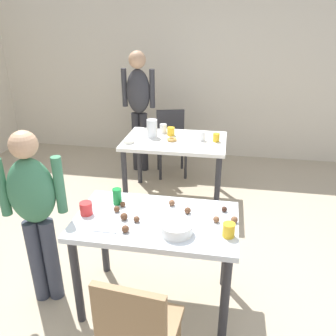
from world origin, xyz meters
TOP-DOWN VIEW (x-y plane):
  - ground_plane at (0.00, 0.00)m, footprint 6.40×6.40m
  - wall_back at (0.00, 3.20)m, footprint 6.40×0.10m
  - dining_table_near at (-0.04, -0.04)m, footprint 1.13×0.67m
  - dining_table_far at (-0.16, 1.63)m, footprint 1.15×0.78m
  - chair_near_table at (0.01, -0.75)m, footprint 0.44×0.44m
  - chair_far_table at (-0.33, 2.38)m, footprint 0.49×0.49m
  - person_girl_near at (-0.88, -0.14)m, footprint 0.45×0.28m
  - person_adult_far at (-0.77, 2.39)m, footprint 0.45×0.22m
  - mixing_bowl at (0.13, -0.19)m, footprint 0.21×0.21m
  - soda_can at (-0.36, 0.11)m, footprint 0.07×0.07m
  - fork_near at (-0.33, -0.26)m, footprint 0.17×0.02m
  - cup_near_0 at (-0.53, -0.07)m, footprint 0.09×0.09m
  - cup_near_1 at (0.46, -0.16)m, footprint 0.08×0.08m
  - cake_ball_0 at (0.43, 0.14)m, footprint 0.04×0.04m
  - cake_ball_1 at (-0.16, -0.11)m, footprint 0.04×0.04m
  - cake_ball_2 at (-0.31, 0.08)m, footprint 0.04×0.04m
  - cake_ball_3 at (-0.25, -0.09)m, footprint 0.05×0.05m
  - cake_ball_4 at (0.17, 0.07)m, footprint 0.05×0.05m
  - cake_ball_5 at (0.38, -0.01)m, footprint 0.04×0.04m
  - cake_ball_6 at (0.50, -0.00)m, footprint 0.05×0.05m
  - cake_ball_7 at (0.05, 0.16)m, footprint 0.05×0.05m
  - cake_ball_8 at (-0.20, -0.23)m, footprint 0.05×0.05m
  - cake_ball_9 at (-0.33, 0.00)m, footprint 0.04×0.04m
  - pitcher_far at (-0.44, 1.67)m, footprint 0.12×0.12m
  - cup_far_0 at (-0.34, 1.85)m, footprint 0.08×0.08m
  - cup_far_1 at (0.14, 1.65)m, footprint 0.07×0.07m
  - cup_far_2 at (0.30, 1.64)m, footprint 0.07×0.07m
  - cup_far_3 at (-0.23, 1.77)m, footprint 0.09×0.09m
  - donut_far_0 at (-0.19, 1.58)m, footprint 0.11×0.11m
  - donut_far_1 at (-0.65, 1.43)m, footprint 0.12×0.12m
  - donut_far_2 at (-0.51, 1.95)m, footprint 0.11×0.11m

SIDE VIEW (x-z plane):
  - ground_plane at x=0.00m, z-range 0.00..0.00m
  - chair_near_table at x=0.01m, z-range 0.06..0.93m
  - chair_far_table at x=-0.33m, z-range 0.06..0.93m
  - dining_table_near at x=-0.04m, z-range 0.26..1.01m
  - dining_table_far at x=-0.16m, z-range 0.27..1.02m
  - fork_near at x=-0.33m, z-range 0.75..0.76m
  - donut_far_0 at x=-0.19m, z-range 0.75..0.78m
  - donut_far_2 at x=-0.51m, z-range 0.75..0.78m
  - donut_far_1 at x=-0.65m, z-range 0.75..0.79m
  - cake_ball_0 at x=0.43m, z-range 0.75..0.79m
  - cake_ball_2 at x=-0.31m, z-range 0.75..0.79m
  - cake_ball_1 at x=-0.16m, z-range 0.75..0.79m
  - cake_ball_5 at x=0.38m, z-range 0.75..0.79m
  - cake_ball_9 at x=-0.33m, z-range 0.75..0.79m
  - cake_ball_7 at x=0.05m, z-range 0.75..0.80m
  - cake_ball_4 at x=0.17m, z-range 0.75..0.80m
  - cake_ball_6 at x=0.50m, z-range 0.75..0.80m
  - cake_ball_8 at x=-0.20m, z-range 0.75..0.80m
  - cake_ball_3 at x=-0.25m, z-range 0.75..0.80m
  - mixing_bowl at x=0.13m, z-range 0.75..0.82m
  - cup_near_0 at x=-0.53m, z-range 0.75..0.84m
  - cup_far_2 at x=0.30m, z-range 0.75..0.84m
  - cup_near_1 at x=0.46m, z-range 0.75..0.84m
  - cup_far_3 at x=-0.23m, z-range 0.75..0.85m
  - cup_far_1 at x=0.14m, z-range 0.75..0.85m
  - cup_far_0 at x=-0.34m, z-range 0.75..0.86m
  - soda_can at x=-0.36m, z-range 0.75..0.87m
  - person_girl_near at x=-0.88m, z-range 0.12..1.50m
  - pitcher_far at x=-0.44m, z-range 0.75..0.96m
  - person_adult_far at x=-0.77m, z-range 0.17..1.81m
  - wall_back at x=0.00m, z-range 0.00..2.60m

